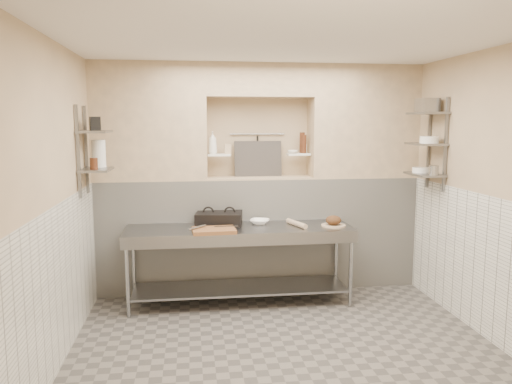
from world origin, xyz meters
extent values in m
cube|color=#615B55|center=(0.00, 0.00, -0.05)|extent=(4.00, 3.90, 0.10)
cube|color=silver|center=(0.00, 0.00, 2.85)|extent=(4.00, 3.90, 0.10)
cube|color=tan|center=(-2.05, 0.00, 1.40)|extent=(0.10, 3.90, 2.80)
cube|color=tan|center=(2.05, 0.00, 1.40)|extent=(0.10, 3.90, 2.80)
cube|color=tan|center=(0.00, 2.00, 1.40)|extent=(4.00, 0.10, 2.80)
cube|color=tan|center=(0.00, -2.00, 1.40)|extent=(4.00, 0.10, 2.80)
cube|color=silver|center=(0.00, 1.75, 0.70)|extent=(4.00, 0.40, 1.40)
cube|color=tan|center=(0.00, 1.75, 1.41)|extent=(1.30, 0.40, 0.02)
cube|color=tan|center=(-1.33, 1.75, 2.10)|extent=(1.35, 0.40, 1.40)
cube|color=tan|center=(1.33, 1.75, 2.10)|extent=(1.35, 0.40, 1.40)
cube|color=tan|center=(0.00, 1.75, 2.60)|extent=(1.30, 0.40, 0.40)
cube|color=silver|center=(-1.99, 0.00, 0.70)|extent=(0.02, 3.90, 1.40)
cube|color=silver|center=(1.99, 0.00, 0.70)|extent=(0.02, 3.90, 1.40)
cube|color=white|center=(-0.50, 1.75, 1.70)|extent=(0.28, 0.16, 0.02)
cube|color=white|center=(0.50, 1.75, 1.70)|extent=(0.28, 0.16, 0.02)
cylinder|color=gray|center=(0.00, 1.92, 1.95)|extent=(0.70, 0.02, 0.02)
cylinder|color=black|center=(0.00, 1.90, 1.78)|extent=(0.02, 0.02, 0.30)
cube|color=#383330|center=(0.00, 1.85, 1.64)|extent=(0.60, 0.08, 0.45)
cube|color=slate|center=(-1.98, 1.25, 1.80)|extent=(0.03, 0.03, 0.95)
cube|color=slate|center=(-1.98, 0.85, 1.80)|extent=(0.03, 0.03, 0.95)
cube|color=slate|center=(-1.84, 1.05, 1.60)|extent=(0.30, 0.50, 0.02)
cube|color=slate|center=(-1.84, 1.05, 2.00)|extent=(0.30, 0.50, 0.03)
cube|color=slate|center=(1.98, 1.25, 1.85)|extent=(0.03, 0.03, 1.05)
cube|color=slate|center=(1.98, 0.85, 1.85)|extent=(0.03, 0.03, 1.05)
cube|color=slate|center=(1.84, 1.05, 1.50)|extent=(0.30, 0.50, 0.02)
cube|color=slate|center=(1.84, 1.05, 1.85)|extent=(0.30, 0.50, 0.02)
cube|color=slate|center=(1.84, 1.05, 2.20)|extent=(0.30, 0.50, 0.03)
cube|color=gray|center=(-0.30, 1.20, 0.88)|extent=(2.60, 0.70, 0.04)
cube|color=gray|center=(-0.30, 1.20, 0.18)|extent=(2.45, 0.60, 0.03)
cube|color=gray|center=(-0.30, 0.87, 0.82)|extent=(2.60, 0.02, 0.12)
cylinder|color=gray|center=(-1.54, 0.91, 0.43)|extent=(0.04, 0.04, 0.86)
cylinder|color=gray|center=(-1.54, 1.49, 0.43)|extent=(0.04, 0.04, 0.86)
cylinder|color=gray|center=(0.94, 0.91, 0.43)|extent=(0.04, 0.04, 0.86)
cylinder|color=gray|center=(0.94, 1.49, 0.43)|extent=(0.04, 0.04, 0.86)
cube|color=black|center=(-0.52, 1.40, 0.95)|extent=(0.59, 0.46, 0.10)
cube|color=black|center=(-0.52, 1.40, 1.02)|extent=(0.59, 0.46, 0.05)
cube|color=brown|center=(-0.61, 0.98, 0.92)|extent=(0.49, 0.36, 0.04)
cube|color=gray|center=(-0.47, 1.06, 0.95)|extent=(0.26, 0.04, 0.01)
cylinder|color=gray|center=(-0.79, 0.99, 0.96)|extent=(0.20, 0.22, 0.03)
imported|color=white|center=(-0.04, 1.36, 0.93)|extent=(0.29, 0.29, 0.06)
cylinder|color=tan|center=(0.36, 1.18, 0.93)|extent=(0.18, 0.40, 0.06)
cylinder|color=tan|center=(0.79, 1.13, 0.91)|extent=(0.28, 0.28, 0.02)
ellipsoid|color=#4C2D19|center=(0.79, 1.13, 0.97)|extent=(0.18, 0.18, 0.11)
imported|color=white|center=(-0.58, 1.74, 1.85)|extent=(0.12, 0.12, 0.28)
cube|color=tan|center=(-0.39, 1.75, 1.77)|extent=(0.08, 0.08, 0.12)
imported|color=white|center=(0.42, 1.72, 1.73)|extent=(0.16, 0.16, 0.04)
cylinder|color=#422011|center=(0.57, 1.75, 1.83)|extent=(0.06, 0.06, 0.23)
cylinder|color=#422011|center=(0.55, 1.78, 1.84)|extent=(0.07, 0.07, 0.26)
cylinder|color=white|center=(0.58, 1.77, 1.77)|extent=(0.07, 0.07, 0.11)
cylinder|color=white|center=(-1.84, 1.23, 1.76)|extent=(0.15, 0.15, 0.30)
cylinder|color=#422011|center=(-1.84, 0.92, 1.67)|extent=(0.08, 0.08, 0.12)
cube|color=black|center=(-1.84, 1.09, 2.08)|extent=(0.13, 0.13, 0.14)
cylinder|color=white|center=(1.84, 1.15, 1.54)|extent=(0.20, 0.20, 0.06)
cylinder|color=gray|center=(1.84, 0.84, 1.57)|extent=(0.11, 0.11, 0.11)
cylinder|color=white|center=(1.84, 0.97, 1.90)|extent=(0.21, 0.21, 0.08)
cube|color=gray|center=(1.84, 1.06, 2.29)|extent=(0.21, 0.25, 0.16)
camera|label=1|loc=(-0.85, -4.39, 2.10)|focal=35.00mm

